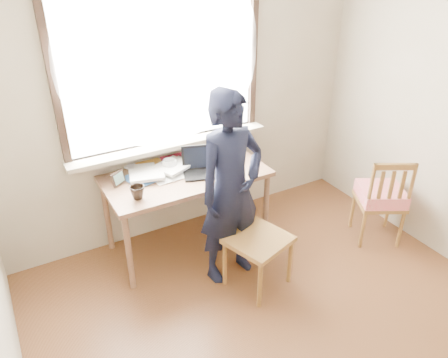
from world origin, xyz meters
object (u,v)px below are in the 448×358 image
mug_dark (137,192)px  side_chair (381,196)px  laptop (201,167)px  desk (186,182)px  person (231,190)px  work_chair (258,245)px  mug_white (170,165)px

mug_dark → side_chair: side_chair is taller
laptop → desk: bearing=165.2°
side_chair → person: size_ratio=0.54×
mug_dark → work_chair: 1.04m
desk → laptop: size_ratio=3.65×
laptop → mug_white: (-0.22, 0.17, -0.00)m
mug_white → mug_dark: 0.52m
person → desk: bearing=98.6°
mug_white → mug_dark: bearing=-142.0°
person → mug_dark: bearing=145.1°
mug_white → mug_dark: (-0.41, -0.32, 0.01)m
mug_dark → side_chair: 2.21m
desk → mug_white: bearing=122.9°
laptop → work_chair: laptop is taller
desk → mug_dark: size_ratio=12.01×
desk → mug_white: mug_white is taller
work_chair → mug_white: bearing=112.0°
mug_white → person: size_ratio=0.08×
work_chair → laptop: bearing=100.7°
laptop → side_chair: (1.47, -0.74, -0.34)m
mug_white → side_chair: 1.95m
laptop → mug_dark: 0.65m
laptop → person: 0.47m
person → work_chair: bearing=-73.2°
mug_white → work_chair: size_ratio=0.22×
mug_white → mug_dark: mug_dark is taller
laptop → work_chair: bearing=-79.3°
mug_white → laptop: bearing=-37.6°
laptop → mug_dark: laptop is taller
mug_white → person: (0.24, -0.64, 0.01)m
desk → work_chair: (0.27, -0.75, -0.29)m
laptop → side_chair: laptop is taller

